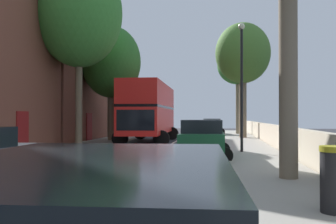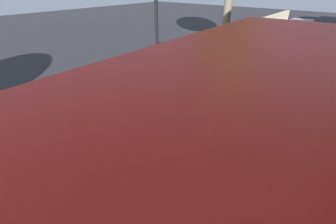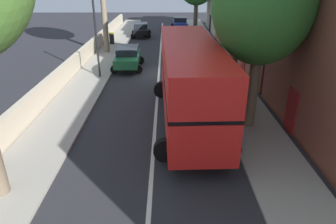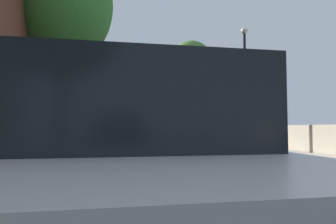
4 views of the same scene
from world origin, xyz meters
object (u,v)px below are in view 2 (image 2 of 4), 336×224
(parked_car_green_right_3, at_px, (222,71))
(lamppost_right, at_px, (156,7))
(parked_car_black_right_2, at_px, (297,30))
(litter_bin_right, at_px, (244,37))

(parked_car_green_right_3, relative_size, lamppost_right, 0.69)
(parked_car_black_right_2, height_order, lamppost_right, lamppost_right)
(litter_bin_right, bearing_deg, parked_car_black_right_2, -119.77)
(parked_car_black_right_2, xyz_separation_m, parked_car_green_right_3, (-0.00, 14.01, 0.05))
(lamppost_right, bearing_deg, litter_bin_right, -85.10)
(parked_car_green_right_3, height_order, litter_bin_right, parked_car_green_right_3)
(parked_car_green_right_3, bearing_deg, parked_car_black_right_2, -89.99)
(lamppost_right, bearing_deg, parked_car_black_right_2, -96.19)
(parked_car_black_right_2, relative_size, lamppost_right, 0.67)
(parked_car_green_right_3, bearing_deg, lamppost_right, 54.76)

